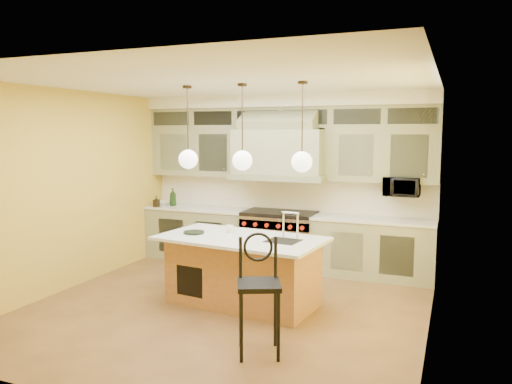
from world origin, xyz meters
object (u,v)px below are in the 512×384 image
at_px(range, 280,239).
at_px(kitchen_island, 243,269).
at_px(counter_stool, 259,286).
at_px(microwave, 402,187).

bearing_deg(range, kitchen_island, -85.52).
relative_size(range, kitchen_island, 0.53).
distance_m(kitchen_island, counter_stool, 1.51).
height_order(range, counter_stool, counter_stool).
distance_m(range, kitchen_island, 1.91).
xyz_separation_m(range, microwave, (1.95, 0.11, 0.96)).
height_order(counter_stool, microwave, microwave).
relative_size(kitchen_island, counter_stool, 1.83).
bearing_deg(microwave, kitchen_island, -131.87).
height_order(kitchen_island, counter_stool, kitchen_island).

